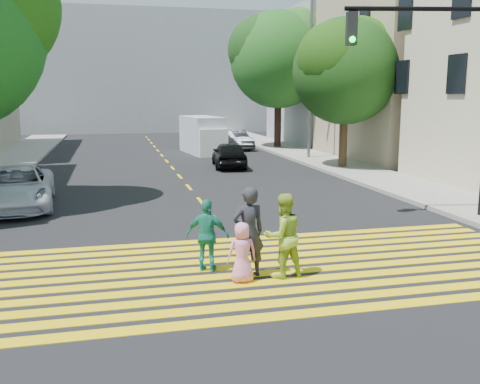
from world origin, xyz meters
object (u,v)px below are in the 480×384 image
object	(u,v)px
white_van	(203,136)
traffic_signal	(451,77)
tree_right_near	(346,65)
silver_car	(198,135)
pedestrian_extra	(208,236)
pedestrian_woman	(283,236)
tree_right_far	(280,54)
dark_car_near	(229,154)
pedestrian_man	(248,232)
pedestrian_child	(242,252)
dark_car_parked	(235,140)
white_sedan	(16,188)

from	to	relation	value
white_van	traffic_signal	size ratio (longest dim) A/B	0.79
tree_right_near	silver_car	size ratio (longest dim) A/B	1.61
pedestrian_extra	traffic_signal	size ratio (longest dim) A/B	0.24
silver_car	pedestrian_woman	bearing A→B (deg)	74.66
silver_car	tree_right_near	bearing A→B (deg)	97.71
pedestrian_woman	white_van	world-z (taller)	white_van
traffic_signal	pedestrian_extra	bearing A→B (deg)	-146.69
tree_right_far	silver_car	size ratio (longest dim) A/B	2.02
pedestrian_extra	dark_car_near	world-z (taller)	pedestrian_extra
pedestrian_man	pedestrian_extra	world-z (taller)	pedestrian_man
pedestrian_child	traffic_signal	bearing A→B (deg)	-153.61
pedestrian_child	silver_car	distance (m)	31.13
dark_car_parked	traffic_signal	bearing A→B (deg)	-93.97
pedestrian_woman	white_van	size ratio (longest dim) A/B	0.34
pedestrian_child	traffic_signal	world-z (taller)	traffic_signal
pedestrian_man	white_sedan	distance (m)	10.18
pedestrian_man	pedestrian_extra	size ratio (longest dim) A/B	1.21
traffic_signal	pedestrian_child	bearing A→B (deg)	-139.77
pedestrian_man	dark_car_parked	world-z (taller)	pedestrian_man
white_sedan	silver_car	bearing A→B (deg)	62.16
pedestrian_woman	pedestrian_child	xyz separation A→B (m)	(-0.89, -0.10, -0.26)
white_sedan	white_van	distance (m)	17.64
pedestrian_woman	dark_car_parked	world-z (taller)	pedestrian_woman
tree_right_near	white_van	bearing A→B (deg)	122.50
white_sedan	white_van	world-z (taller)	white_van
pedestrian_woman	silver_car	distance (m)	30.93
dark_car_near	white_van	distance (m)	7.00
dark_car_near	white_van	xyz separation A→B (m)	(-0.18, 6.99, 0.43)
tree_right_far	pedestrian_extra	size ratio (longest dim) A/B	6.09
tree_right_far	pedestrian_woman	distance (m)	27.40
pedestrian_extra	traffic_signal	distance (m)	8.96
silver_car	white_sedan	bearing A→B (deg)	57.08
pedestrian_child	white_sedan	bearing A→B (deg)	-59.32
tree_right_far	pedestrian_man	distance (m)	27.41
tree_right_near	pedestrian_extra	distance (m)	17.60
white_sedan	dark_car_near	size ratio (longest dim) A/B	1.24
traffic_signal	pedestrian_man	bearing A→B (deg)	-140.99
silver_car	white_van	world-z (taller)	white_van
pedestrian_man	pedestrian_woman	xyz separation A→B (m)	(0.68, -0.20, -0.06)
white_van	traffic_signal	world-z (taller)	traffic_signal
pedestrian_extra	white_sedan	distance (m)	9.31
pedestrian_extra	dark_car_parked	size ratio (longest dim) A/B	0.39
silver_car	dark_car_parked	size ratio (longest dim) A/B	1.18
dark_car_near	pedestrian_extra	bearing A→B (deg)	82.63
pedestrian_man	pedestrian_child	size ratio (longest dim) A/B	1.53
white_van	tree_right_far	bearing A→B (deg)	11.21
white_sedan	tree_right_near	bearing A→B (deg)	19.08
pedestrian_man	pedestrian_woman	distance (m)	0.71
white_van	silver_car	bearing A→B (deg)	77.53
pedestrian_man	pedestrian_woman	bearing A→B (deg)	155.79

